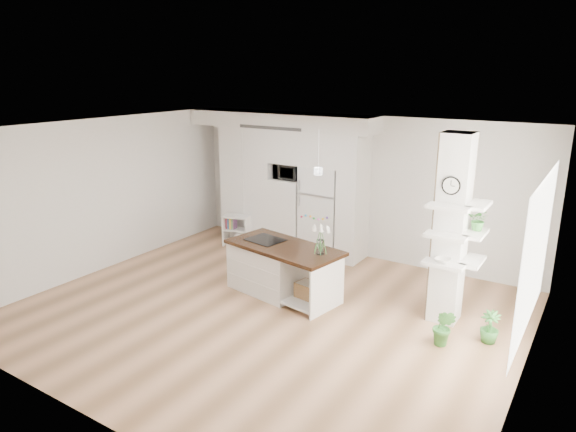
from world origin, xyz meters
name	(u,v)px	position (x,y,z in m)	size (l,w,h in m)	color
floor	(267,311)	(0.00, 0.00, 0.00)	(7.00, 6.00, 0.01)	tan
room	(265,191)	(0.00, 0.00, 1.86)	(7.04, 6.04, 2.72)	white
cabinet_wall	(283,174)	(-1.45, 2.67, 1.51)	(4.00, 0.71, 2.70)	white
refrigerator	(323,211)	(-0.53, 2.68, 0.88)	(0.78, 0.69, 1.75)	white
column	(455,232)	(2.38, 1.13, 1.35)	(0.69, 0.90, 2.70)	silver
window	(536,255)	(3.48, 0.30, 1.50)	(2.40, 2.40, 0.00)	white
pendant_light	(384,184)	(1.70, 0.15, 2.12)	(0.12, 0.12, 0.10)	white
kitchen_island	(275,266)	(-0.30, 0.67, 0.44)	(1.99, 1.19, 1.41)	white
bookshelf	(238,232)	(-2.22, 2.16, 0.28)	(0.60, 0.44, 0.63)	white
floor_plant_a	(444,327)	(2.51, 0.43, 0.27)	(0.29, 0.24, 0.53)	#357D32
floor_plant_b	(490,327)	(3.00, 0.85, 0.22)	(0.25, 0.25, 0.44)	#357D32
microwave	(289,172)	(-1.27, 2.62, 1.57)	(0.54, 0.37, 0.30)	#2D2D2D
shelf_plant	(479,220)	(2.63, 1.30, 1.52)	(0.27, 0.23, 0.30)	#357D32
decor_bowl	(443,260)	(2.30, 0.90, 1.00)	(0.22, 0.22, 0.05)	white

